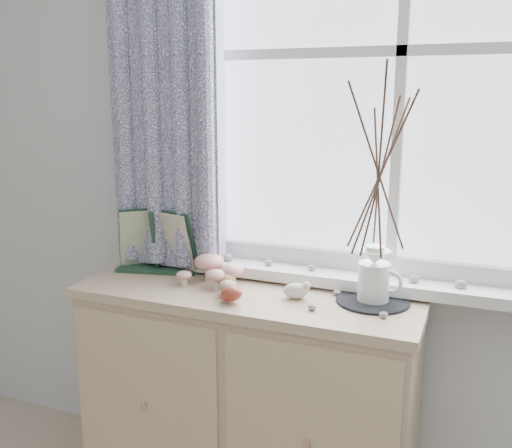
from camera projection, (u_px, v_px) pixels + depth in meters
name	position (u px, v px, depth m)	size (l,w,h in m)	color
sideboard	(248.00, 401.00, 2.07)	(1.20, 0.45, 0.85)	tan
botanical_book	(152.00, 241.00, 2.14)	(0.36, 0.13, 0.25)	#1C3B29
toadstool_cluster	(214.00, 268.00, 2.03)	(0.23, 0.16, 0.10)	beige
wooden_eggs	(228.00, 287.00, 1.92)	(0.14, 0.18, 0.08)	tan
songbird_figurine	(296.00, 290.00, 1.89)	(0.11, 0.05, 0.06)	silver
crocheted_doily	(373.00, 301.00, 1.86)	(0.24, 0.24, 0.01)	black
twig_pitcher	(379.00, 167.00, 1.76)	(0.33, 0.33, 0.77)	white
sideboard_pebbles	(341.00, 299.00, 1.86)	(0.33, 0.22, 0.02)	#97979A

